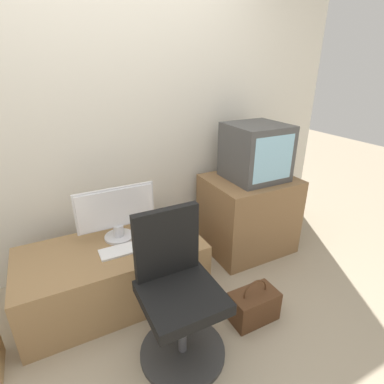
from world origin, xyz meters
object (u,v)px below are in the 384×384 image
Objects in this scene: mouse at (160,240)px; handbag at (254,306)px; office_chair at (178,298)px; crt_tv at (256,152)px; keyboard at (126,249)px; main_monitor at (117,213)px.

handbag is (0.46, -0.55, -0.35)m from mouse.
office_chair reaches higher than mouse.
crt_tv is 1.24m from handbag.
office_chair is (-1.08, -0.73, -0.55)m from crt_tv.
crt_tv is 1.42m from office_chair.
keyboard is 0.75× the size of crt_tv.
office_chair is (0.15, -0.54, -0.06)m from keyboard.
office_chair is (0.15, -0.73, -0.26)m from main_monitor.
mouse is (0.25, -0.02, 0.01)m from keyboard.
office_chair is at bearing -74.29° from keyboard.
crt_tv is at bearing 0.14° from main_monitor.
crt_tv is (1.23, 0.19, 0.50)m from keyboard.
mouse is (0.25, -0.20, -0.19)m from main_monitor.
main_monitor is 1.16m from handbag.
keyboard is 1.08× the size of handbag.
handbag is (0.71, -0.75, -0.54)m from main_monitor.
main_monitor is 0.37m from mouse.
main_monitor is at bearing 133.16° from handbag.
mouse is 0.07× the size of office_chair.
main_monitor is 0.63× the size of office_chair.
crt_tv is at bearing 11.86° from mouse.
handbag is (-0.53, -0.76, -0.83)m from crt_tv.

